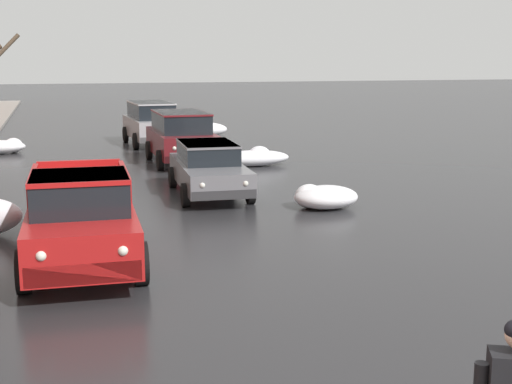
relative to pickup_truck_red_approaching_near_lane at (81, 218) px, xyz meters
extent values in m
ellipsoid|color=white|center=(-2.00, 16.43, -0.59)|extent=(0.70, 0.58, 0.58)
ellipsoid|color=white|center=(6.11, 10.59, -0.61)|extent=(2.59, 1.04, 0.54)
ellipsoid|color=white|center=(6.37, 10.67, -0.54)|extent=(0.80, 0.67, 0.67)
ellipsoid|color=white|center=(6.37, 10.47, -0.65)|extent=(0.56, 0.47, 0.47)
ellipsoid|color=white|center=(6.23, 19.90, -0.54)|extent=(2.39, 1.25, 0.69)
ellipsoid|color=white|center=(6.25, 20.04, -0.52)|extent=(0.86, 0.72, 0.72)
ellipsoid|color=white|center=(6.79, 19.82, -0.63)|extent=(0.60, 0.50, 0.50)
ellipsoid|color=white|center=(6.01, 3.40, -0.60)|extent=(1.62, 1.28, 0.57)
ellipsoid|color=white|center=(5.61, 3.56, -0.58)|extent=(0.72, 0.60, 0.60)
cube|color=red|center=(0.00, 0.11, -0.14)|extent=(1.94, 4.96, 0.76)
cube|color=black|center=(-0.02, -0.58, 0.56)|extent=(1.63, 1.62, 0.64)
cube|color=red|center=(-0.02, -0.58, 0.84)|extent=(1.67, 1.67, 0.08)
cube|color=red|center=(0.88, 1.07, 0.46)|extent=(0.17, 2.36, 0.44)
cube|color=red|center=(-0.82, 1.12, 0.46)|extent=(0.17, 2.36, 0.44)
cube|color=red|center=(0.07, 2.51, 0.46)|extent=(1.70, 0.15, 0.44)
cube|color=#B7B7BC|center=(-0.07, -2.28, -0.34)|extent=(1.72, 0.17, 0.32)
sphere|color=white|center=(0.52, -2.34, -0.02)|extent=(0.16, 0.16, 0.16)
sphere|color=white|center=(-0.65, -2.31, -0.02)|extent=(0.16, 0.16, 0.16)
cylinder|color=black|center=(0.88, -1.39, -0.52)|extent=(0.24, 0.73, 0.72)
cylinder|color=black|center=(-0.96, -1.33, -0.52)|extent=(0.24, 0.73, 0.72)
cylinder|color=black|center=(0.97, 1.56, -0.52)|extent=(0.24, 0.73, 0.72)
cylinder|color=black|center=(-0.87, 1.61, -0.52)|extent=(0.24, 0.73, 0.72)
cube|color=slate|center=(3.57, 5.84, -0.28)|extent=(1.82, 4.46, 0.60)
cube|color=black|center=(3.58, 6.06, 0.28)|extent=(1.50, 2.35, 0.52)
cube|color=slate|center=(3.58, 6.06, 0.51)|extent=(1.54, 2.39, 0.06)
cube|color=#303032|center=(3.48, 3.70, -0.46)|extent=(1.60, 0.19, 0.22)
cube|color=#303032|center=(3.66, 7.99, -0.46)|extent=(1.60, 0.19, 0.22)
cylinder|color=black|center=(4.35, 4.44, -0.58)|extent=(0.21, 0.61, 0.60)
cylinder|color=black|center=(2.68, 4.52, -0.58)|extent=(0.21, 0.61, 0.60)
cylinder|color=black|center=(4.47, 7.17, -0.58)|extent=(0.21, 0.61, 0.60)
cylinder|color=black|center=(2.79, 7.24, -0.58)|extent=(0.21, 0.61, 0.60)
sphere|color=silver|center=(4.01, 3.64, -0.20)|extent=(0.14, 0.14, 0.14)
sphere|color=silver|center=(2.95, 3.69, -0.20)|extent=(0.14, 0.14, 0.14)
cube|color=maroon|center=(3.85, 11.81, -0.14)|extent=(1.93, 4.28, 0.80)
cube|color=black|center=(3.85, 11.85, 0.60)|extent=(1.65, 3.00, 0.68)
cube|color=maroon|center=(3.85, 11.85, 0.91)|extent=(1.69, 3.06, 0.06)
cube|color=black|center=(3.87, 9.72, -0.42)|extent=(1.86, 0.14, 0.22)
cube|color=black|center=(3.84, 13.89, -0.42)|extent=(1.86, 0.14, 0.22)
cylinder|color=black|center=(4.83, 10.49, -0.54)|extent=(0.19, 0.68, 0.68)
cylinder|color=black|center=(2.90, 10.48, -0.54)|extent=(0.19, 0.68, 0.68)
cylinder|color=black|center=(4.81, 13.14, -0.54)|extent=(0.19, 0.68, 0.68)
cylinder|color=black|center=(2.88, 13.12, -0.54)|extent=(0.19, 0.68, 0.68)
sphere|color=silver|center=(4.49, 9.70, -0.06)|extent=(0.14, 0.14, 0.14)
sphere|color=silver|center=(3.26, 9.69, -0.06)|extent=(0.14, 0.14, 0.14)
cube|color=#B7B7BC|center=(3.56, 17.55, -0.14)|extent=(2.01, 4.53, 0.80)
cube|color=black|center=(3.56, 17.60, 0.60)|extent=(1.69, 3.19, 0.68)
cube|color=#B7B7BC|center=(3.56, 17.60, 0.91)|extent=(1.73, 3.25, 0.06)
cube|color=#525254|center=(3.68, 15.38, -0.42)|extent=(1.75, 0.21, 0.22)
cube|color=#525254|center=(3.45, 19.72, -0.42)|extent=(1.75, 0.21, 0.22)
cylinder|color=black|center=(4.54, 16.22, -0.54)|extent=(0.22, 0.69, 0.68)
cylinder|color=black|center=(2.73, 16.13, -0.54)|extent=(0.22, 0.69, 0.68)
cylinder|color=black|center=(4.40, 18.97, -0.54)|extent=(0.22, 0.69, 0.68)
cylinder|color=black|center=(2.58, 18.88, -0.54)|extent=(0.22, 0.69, 0.68)
sphere|color=silver|center=(4.25, 15.38, -0.06)|extent=(0.14, 0.14, 0.14)
sphere|color=silver|center=(3.10, 15.32, -0.06)|extent=(0.14, 0.14, 0.14)
camera|label=1|loc=(-0.35, -12.70, 2.82)|focal=49.78mm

